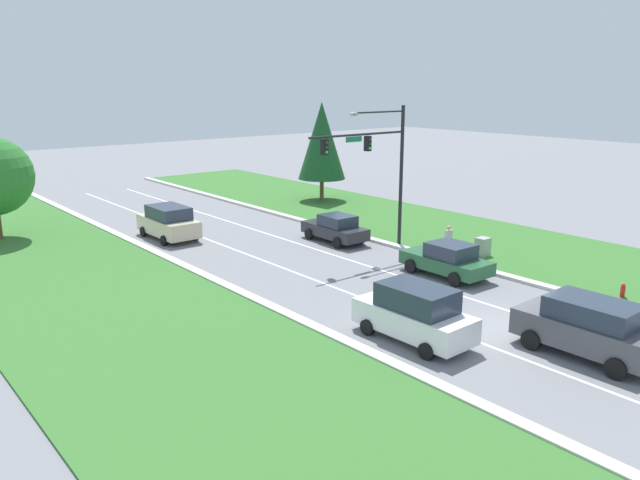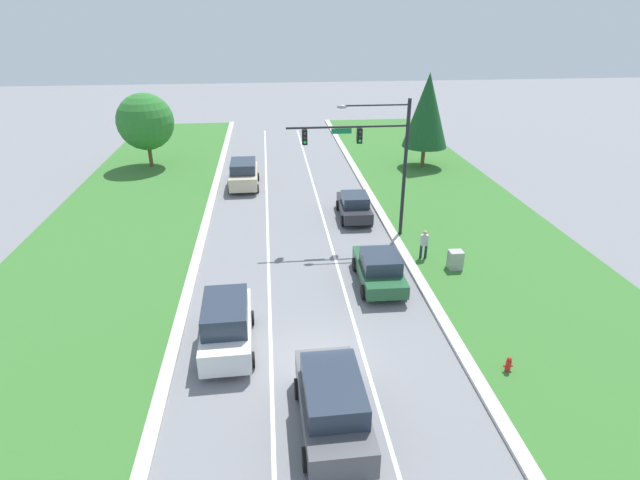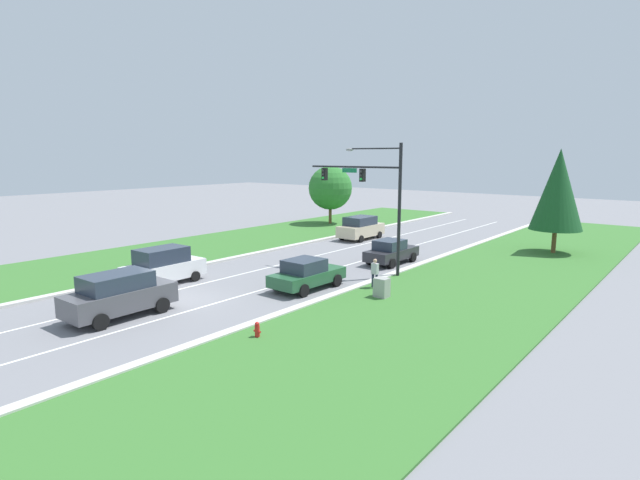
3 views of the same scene
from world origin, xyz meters
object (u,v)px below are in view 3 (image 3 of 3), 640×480
Objects in this scene: graphite_suv at (119,294)px; pedestrian at (375,272)px; oak_near_left_tree at (330,188)px; champagne_suv at (361,228)px; charcoal_sedan at (391,252)px; white_suv at (163,266)px; conifer_near_right_tree at (558,190)px; fire_hydrant at (257,330)px; forest_sedan at (307,274)px; traffic_signal_mast at (373,188)px; utility_cabinet at (382,288)px.

graphite_suv is 2.89× the size of pedestrian.
graphite_suv is 32.88m from oak_near_left_tree.
graphite_suv is at bearing -81.54° from champagne_suv.
oak_near_left_tree reaches higher than charcoal_sedan.
white_suv is at bearing 126.33° from graphite_suv.
champagne_suv is at bearing -166.55° from conifer_near_right_tree.
white_suv is 11.97m from pedestrian.
graphite_suv is at bearing -54.11° from white_suv.
fire_hydrant is at bearing -16.06° from white_suv.
pedestrian is 0.22× the size of conifer_near_right_tree.
conifer_near_right_tree is 1.26× the size of oak_near_left_tree.
conifer_near_right_tree is (7.91, 19.16, 3.93)m from forest_sedan.
forest_sedan is 0.73× the size of oak_near_left_tree.
traffic_signal_mast is 1.63× the size of graphite_suv.
utility_cabinet is (4.21, 1.00, -0.31)m from forest_sedan.
white_suv is 2.74× the size of pedestrian.
fire_hydrant is (3.36, -7.01, -0.50)m from forest_sedan.
conifer_near_right_tree reaches higher than graphite_suv.
graphite_suv is 5.93m from white_suv.
forest_sedan reaches higher than utility_cabinet.
champagne_suv is 2.76× the size of pedestrian.
champagne_suv is 6.67× the size of fire_hydrant.
utility_cabinet is at bearing 51.57° from graphite_suv.
utility_cabinet is at bearing 23.72° from white_suv.
pedestrian is at bearing 39.66° from forest_sedan.
graphite_suv is (-3.69, -17.58, 0.24)m from charcoal_sedan.
white_suv is 28.06m from conifer_near_right_tree.
oak_near_left_tree is at bearing 133.03° from utility_cabinet.
charcoal_sedan is at bearing 89.61° from forest_sedan.
traffic_signal_mast reaches higher than pedestrian.
champagne_suv reaches higher than fire_hydrant.
champagne_suv is at bearing -47.90° from pedestrian.
champagne_suv is 1.06× the size of charcoal_sedan.
oak_near_left_tree is at bearing 173.85° from conifer_near_right_tree.
graphite_suv reaches higher than fire_hydrant.
traffic_signal_mast is 1.71× the size of champagne_suv.
forest_sedan is at bearing -55.15° from oak_near_left_tree.
graphite_suv is at bearing -112.00° from conifer_near_right_tree.
white_suv is 0.75× the size of oak_near_left_tree.
traffic_signal_mast is at bearing 128.08° from utility_cabinet.
white_suv is 1.02× the size of forest_sedan.
utility_cabinet is at bearing 138.86° from pedestrian.
graphite_suv is at bearing -163.73° from fire_hydrant.
charcoal_sedan is 0.95× the size of white_suv.
traffic_signal_mast is at bearing -49.36° from pedestrian.
fire_hydrant is (-0.84, -8.00, -0.19)m from utility_cabinet.
pedestrian is (2.93, 2.33, 0.10)m from forest_sedan.
charcoal_sedan is at bearing 59.10° from white_suv.
utility_cabinet is (7.67, 9.99, -0.52)m from graphite_suv.
oak_near_left_tree is at bearing 134.31° from traffic_signal_mast.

